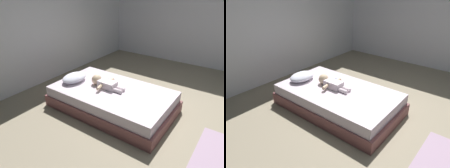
# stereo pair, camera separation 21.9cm
# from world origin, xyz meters

# --- Properties ---
(ground_plane) EXTENTS (8.00, 8.00, 0.00)m
(ground_plane) POSITION_xyz_m (0.00, 0.00, 0.00)
(ground_plane) COLOR gray
(wall_behind_bed) EXTENTS (8.00, 0.12, 2.61)m
(wall_behind_bed) POSITION_xyz_m (0.00, 3.00, 1.30)
(wall_behind_bed) COLOR silver
(wall_behind_bed) RESTS_ON ground_plane
(bed) EXTENTS (1.22, 2.08, 0.38)m
(bed) POSITION_xyz_m (-0.09, 1.08, 0.19)
(bed) COLOR brown
(bed) RESTS_ON ground_plane
(pillow) EXTENTS (0.49, 0.34, 0.14)m
(pillow) POSITION_xyz_m (-0.22, 1.83, 0.45)
(pillow) COLOR white
(pillow) RESTS_ON bed
(baby) EXTENTS (0.47, 0.64, 0.18)m
(baby) POSITION_xyz_m (-0.09, 1.25, 0.45)
(baby) COLOR silver
(baby) RESTS_ON bed
(toothbrush) EXTENTS (0.06, 0.17, 0.02)m
(toothbrush) POSITION_xyz_m (0.18, 1.32, 0.39)
(toothbrush) COLOR blue
(toothbrush) RESTS_ON bed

